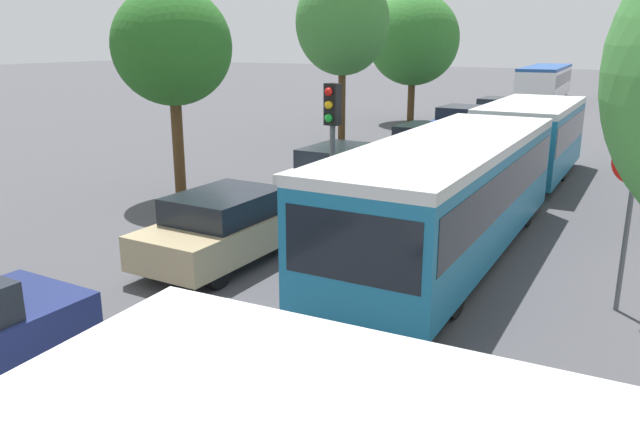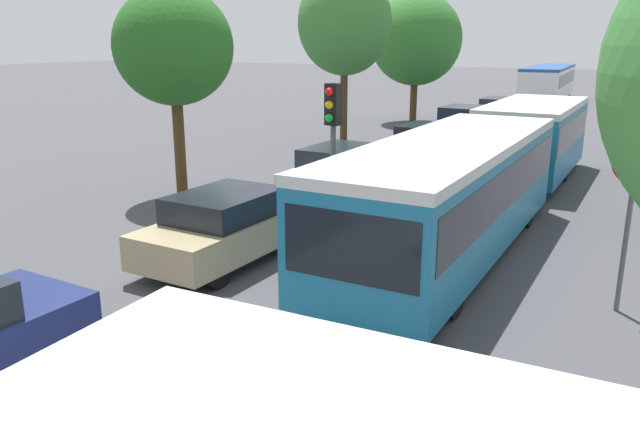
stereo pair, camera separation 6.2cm
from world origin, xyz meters
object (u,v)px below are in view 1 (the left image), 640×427
at_px(queued_car_silver, 497,111).
at_px(tree_left_mid, 172,47).
at_px(tree_left_far, 343,23).
at_px(tree_left_distant, 414,42).
at_px(queued_car_black, 423,143).
at_px(no_entry_sign, 631,200).
at_px(queued_car_tan, 228,226).
at_px(traffic_light, 332,125).
at_px(city_bus_rear, 545,81).
at_px(queued_car_white, 341,172).
at_px(articulated_bus, 491,161).
at_px(queued_car_blue, 462,123).

distance_m(queued_car_silver, tree_left_mid, 20.54).
xyz_separation_m(tree_left_far, tree_left_distant, (0.06, 8.39, -0.77)).
height_order(queued_car_black, tree_left_distant, tree_left_distant).
height_order(queued_car_silver, no_entry_sign, no_entry_sign).
distance_m(queued_car_black, tree_left_distant, 11.97).
height_order(no_entry_sign, tree_left_distant, tree_left_distant).
bearing_deg(queued_car_tan, tree_left_mid, 51.66).
relative_size(queued_car_black, traffic_light, 1.17).
height_order(city_bus_rear, queued_car_black, city_bus_rear).
relative_size(city_bus_rear, tree_left_distant, 1.73).
xyz_separation_m(queued_car_black, no_entry_sign, (7.15, -10.90, 1.19)).
bearing_deg(queued_car_silver, queued_car_white, -178.96).
relative_size(queued_car_silver, no_entry_sign, 1.46).
relative_size(city_bus_rear, queued_car_white, 2.72).
bearing_deg(queued_car_black, queued_car_white, 179.53).
bearing_deg(no_entry_sign, articulated_bus, -145.91).
xyz_separation_m(city_bus_rear, queued_car_silver, (0.07, -15.21, -0.72)).
height_order(articulated_bus, city_bus_rear, city_bus_rear).
xyz_separation_m(articulated_bus, city_bus_rear, (-3.90, 32.82, 0.05)).
bearing_deg(tree_left_distant, city_bus_rear, 75.25).
distance_m(city_bus_rear, no_entry_sign, 38.40).
bearing_deg(traffic_light, tree_left_distant, -156.50).
distance_m(no_entry_sign, tree_left_far, 17.74).
relative_size(queued_car_tan, queued_car_white, 0.97).
distance_m(queued_car_white, tree_left_far, 10.28).
distance_m(tree_left_far, tree_left_distant, 8.42).
distance_m(articulated_bus, tree_left_distant, 18.72).
xyz_separation_m(queued_car_silver, no_entry_sign, (7.14, -22.50, 1.16)).
height_order(no_entry_sign, tree_left_far, tree_left_far).
bearing_deg(queued_car_black, tree_left_far, 65.15).
relative_size(queued_car_white, queued_car_silver, 1.04).
bearing_deg(tree_left_mid, no_entry_sign, -13.27).
xyz_separation_m(no_entry_sign, tree_left_mid, (-11.51, 2.71, 2.24)).
bearing_deg(queued_car_blue, no_entry_sign, -154.32).
relative_size(queued_car_tan, tree_left_distant, 0.62).
relative_size(city_bus_rear, tree_left_mid, 2.03).
bearing_deg(articulated_bus, queued_car_silver, -167.20).
height_order(queued_car_blue, queued_car_silver, queued_car_blue).
relative_size(city_bus_rear, queued_car_tan, 2.80).
distance_m(articulated_bus, city_bus_rear, 33.05).
xyz_separation_m(queued_car_blue, queued_car_silver, (0.26, 5.70, -0.04)).
distance_m(articulated_bus, queued_car_white, 4.15).
bearing_deg(queued_car_white, tree_left_far, 28.04).
bearing_deg(tree_left_distant, queued_car_tan, -78.93).
bearing_deg(queued_car_blue, queued_car_silver, -0.69).
bearing_deg(tree_left_far, queued_car_tan, -72.48).
distance_m(queued_car_tan, traffic_light, 3.25).
bearing_deg(city_bus_rear, tree_left_mid, 170.77).
height_order(queued_car_tan, tree_left_mid, tree_left_mid).
xyz_separation_m(city_bus_rear, tree_left_distant, (-4.27, -16.21, 2.77)).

